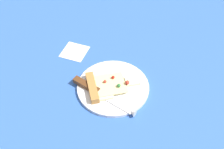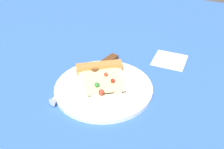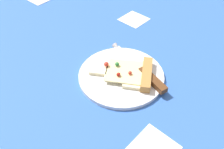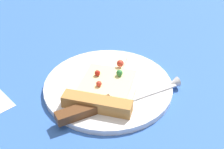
% 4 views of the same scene
% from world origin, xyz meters
% --- Properties ---
extents(ground_plane, '(1.54, 1.54, 0.03)m').
position_xyz_m(ground_plane, '(-0.00, -0.00, -0.01)').
color(ground_plane, '#3360B7').
rests_on(ground_plane, ground).
extents(plate, '(0.24, 0.24, 0.01)m').
position_xyz_m(plate, '(0.09, 0.05, 0.01)').
color(plate, silver).
rests_on(plate, ground_plane).
extents(pizza_slice, '(0.16, 0.19, 0.03)m').
position_xyz_m(pizza_slice, '(0.08, 0.07, 0.02)').
color(pizza_slice, beige).
rests_on(pizza_slice, plate).
extents(knife, '(0.08, 0.24, 0.02)m').
position_xyz_m(knife, '(0.04, 0.09, 0.02)').
color(knife, silver).
rests_on(knife, plate).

